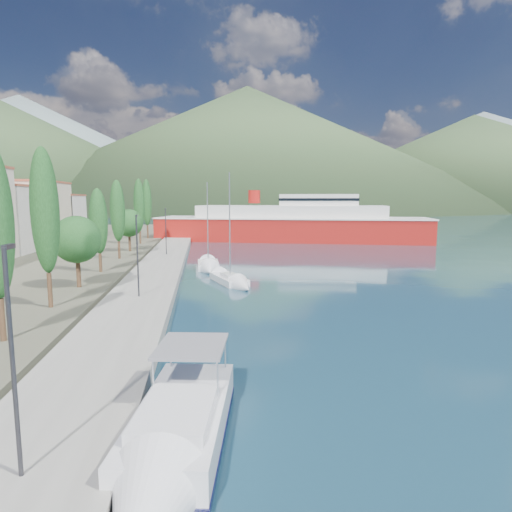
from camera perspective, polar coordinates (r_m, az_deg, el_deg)
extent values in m
plane|color=#18394B|center=(139.81, -5.40, 4.22)|extent=(1400.00, 1400.00, 0.00)
cube|color=gray|center=(46.40, -12.98, -2.05)|extent=(5.00, 88.00, 0.80)
cone|color=slate|center=(688.41, -28.69, 12.21)|extent=(640.00, 640.00, 150.00)
cone|color=slate|center=(709.33, -0.25, 14.16)|extent=(760.00, 760.00, 180.00)
cone|color=slate|center=(753.38, 27.79, 11.39)|extent=(640.00, 640.00, 140.00)
cone|color=#374F2D|center=(424.74, -1.12, 14.22)|extent=(480.00, 480.00, 115.00)
cone|color=#374F2D|center=(480.40, 26.83, 11.15)|extent=(420.00, 420.00, 90.00)
cube|color=beige|center=(69.40, -30.82, 4.18)|extent=(9.00, 11.00, 9.00)
cube|color=beige|center=(79.58, -27.68, 5.04)|extent=(9.00, 13.00, 10.00)
cube|color=#9E5138|center=(79.60, -27.91, 8.74)|extent=(9.20, 13.20, 0.30)
cube|color=silver|center=(89.99, -25.20, 4.73)|extent=(9.00, 10.00, 8.00)
cube|color=#9E5138|center=(89.94, -25.35, 7.37)|extent=(9.20, 10.20, 0.30)
cylinder|color=#47301E|center=(25.82, -30.76, -7.33)|extent=(0.30, 0.30, 2.23)
cylinder|color=#47301E|center=(32.19, -25.78, -4.12)|extent=(0.30, 0.30, 2.36)
ellipsoid|color=#1E4C1F|center=(31.62, -26.34, 5.45)|extent=(1.80, 1.80, 8.37)
cylinder|color=#47301E|center=(38.57, -22.59, -2.07)|extent=(0.36, 0.36, 2.44)
sphere|color=#1E4C1F|center=(38.23, -22.80, 2.05)|extent=(3.91, 3.91, 3.91)
cylinder|color=#47301E|center=(46.02, -20.03, -0.85)|extent=(0.30, 0.30, 1.85)
ellipsoid|color=#1E4C1F|center=(45.63, -20.27, 4.37)|extent=(1.80, 1.80, 6.55)
cylinder|color=#47301E|center=(55.64, -17.78, 0.77)|extent=(0.30, 0.30, 2.13)
ellipsoid|color=#1E4C1F|center=(55.31, -17.98, 5.75)|extent=(1.80, 1.80, 7.54)
cylinder|color=#47301E|center=(63.29, -16.49, 1.73)|extent=(0.36, 0.36, 2.43)
sphere|color=#1E4C1F|center=(63.09, -16.58, 4.24)|extent=(3.89, 3.89, 3.89)
cylinder|color=#47301E|center=(73.63, -15.18, 2.52)|extent=(0.30, 0.30, 2.35)
ellipsoid|color=#1E4C1F|center=(73.38, -15.32, 6.68)|extent=(1.80, 1.80, 8.34)
cylinder|color=#47301E|center=(83.37, -14.24, 3.13)|extent=(0.30, 0.30, 2.43)
ellipsoid|color=#1E4C1F|center=(83.15, -14.36, 6.93)|extent=(1.80, 1.80, 8.61)
cylinder|color=#2D2D33|center=(12.72, -29.68, -12.59)|extent=(0.12, 0.12, 6.00)
cube|color=#2D2D33|center=(12.30, -30.14, 1.09)|extent=(0.15, 0.50, 0.12)
cylinder|color=#2D2D33|center=(32.70, -15.52, -0.06)|extent=(0.12, 0.12, 6.00)
cube|color=#2D2D33|center=(32.70, -15.65, 5.21)|extent=(0.15, 0.50, 0.12)
cylinder|color=#2D2D33|center=(57.30, -11.93, 3.20)|extent=(0.12, 0.12, 6.00)
cube|color=#2D2D33|center=(57.41, -11.99, 6.20)|extent=(0.15, 0.50, 0.12)
cube|color=black|center=(15.58, -9.72, -23.55)|extent=(3.46, 6.86, 0.73)
cube|color=silver|center=(15.16, -9.79, -20.83)|extent=(3.78, 7.23, 1.15)
cube|color=black|center=(15.42, -9.74, -22.55)|extent=(3.85, 7.32, 0.23)
cube|color=silver|center=(14.10, -10.60, -19.79)|extent=(2.69, 3.66, 0.42)
cube|color=slate|center=(16.06, -8.58, -11.77)|extent=(2.82, 3.20, 0.10)
cube|color=silver|center=(41.55, -3.65, -3.22)|extent=(3.64, 6.07, 0.81)
cube|color=silver|center=(41.10, -3.48, -2.58)|extent=(1.85, 2.55, 0.31)
cylinder|color=silver|center=(40.54, -3.53, 4.11)|extent=(0.12, 0.12, 9.86)
cone|color=silver|center=(38.21, -1.73, -4.16)|extent=(2.75, 3.15, 2.06)
cube|color=silver|center=(50.45, -6.39, -1.31)|extent=(2.44, 5.42, 0.92)
cube|color=silver|center=(50.01, -6.39, -0.68)|extent=(1.45, 2.18, 0.36)
cylinder|color=silver|center=(49.57, -6.46, 4.43)|extent=(0.12, 0.12, 9.23)
cone|color=silver|center=(47.05, -6.27, -1.95)|extent=(2.40, 2.55, 2.36)
cube|color=#A41713|center=(83.33, 4.60, 3.36)|extent=(52.48, 24.27, 4.97)
cube|color=silver|center=(83.19, 4.62, 5.07)|extent=(52.91, 24.68, 0.27)
cube|color=silver|center=(83.15, 4.63, 5.81)|extent=(36.61, 18.18, 2.66)
cube|color=silver|center=(82.91, 8.35, 7.40)|extent=(15.68, 10.28, 2.13)
cylinder|color=#A41713|center=(83.92, -0.24, 7.91)|extent=(2.31, 2.31, 2.49)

